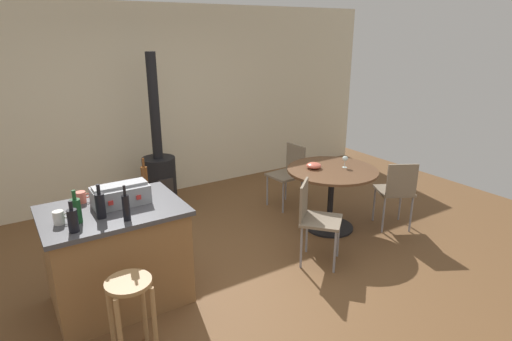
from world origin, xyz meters
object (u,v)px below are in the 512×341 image
Objects in this scene: kitchen_island at (118,255)px; toolbox at (121,195)px; cup_0 at (59,218)px; bottle_0 at (73,220)px; wood_stove at (160,173)px; bottle_1 at (126,207)px; dining_table at (332,183)px; folding_chair_far at (289,171)px; serving_bowl at (314,165)px; wooden_stool at (130,302)px; cup_1 at (81,197)px; bottle_2 at (76,210)px; bottle_3 at (144,178)px; wine_glass at (345,159)px; folding_chair_left at (315,216)px; bottle_4 at (100,205)px; folding_chair_near at (397,189)px.

kitchen_island is 0.55m from toolbox.
bottle_0 is at bearing -71.01° from cup_0.
bottle_1 is (-1.01, -2.09, 0.50)m from wood_stove.
toolbox reaches higher than dining_table.
folding_chair_far is 1.75m from wood_stove.
dining_table is 5.99× the size of serving_bowl.
cup_1 is (-0.08, 1.04, 0.48)m from wooden_stool.
bottle_3 is (0.69, 0.42, 0.02)m from bottle_2.
dining_table is 4.37× the size of bottle_0.
bottle_1 is 1.08× the size of bottle_2.
dining_table is at bearing 168.31° from wine_glass.
wine_glass is at bearing -45.41° from wood_stove.
bottle_1 reaches higher than wooden_stool.
bottle_1 reaches higher than kitchen_island.
bottle_1 is (-1.86, 0.11, 0.49)m from folding_chair_left.
bottle_4 reaches higher than cup_1.
cup_1 is (-2.79, -0.68, 0.45)m from folding_chair_far.
toolbox is 1.74× the size of bottle_2.
serving_bowl is (2.84, 0.32, -0.15)m from cup_0.
bottle_2 is at bearing -159.35° from folding_chair_far.
folding_chair_near is 3.58m from bottle_2.
folding_chair_far is at bearing 76.42° from serving_bowl.
dining_table is 2.30× the size of toolbox.
wooden_stool is 0.75× the size of folding_chair_near.
folding_chair_far is 3.13m from bottle_2.
cup_0 is (-1.48, -1.87, 0.44)m from wood_stove.
folding_chair_left reaches higher than wooden_stool.
cup_0 reaches higher than cup_1.
bottle_3 is 0.66m from bottle_4.
dining_table is 0.33m from wine_glass.
serving_bowl is (2.38, 0.54, -0.21)m from bottle_1.
folding_chair_far is 1.82× the size of toolbox.
dining_table is 0.79m from folding_chair_near.
bottle_3 reaches higher than wine_glass.
folding_chair_near is 3.52m from cup_1.
folding_chair_far is at bearing 20.65° from bottle_2.
folding_chair_left is 2.31m from bottle_0.
cup_1 is (0.16, 0.56, -0.05)m from bottle_0.
bottle_4 is (-2.71, -0.24, 0.42)m from dining_table.
bottle_3 is (0.39, 0.29, 0.57)m from kitchen_island.
folding_chair_near is 6.07× the size of wine_glass.
kitchen_island is 0.64m from bottle_1.
folding_chair_far is 3.16× the size of bottle_2.
wooden_stool is at bearing -104.30° from toolbox.
toolbox is 2.34m from serving_bowl.
serving_bowl is at bearing -48.57° from wood_stove.
kitchen_island is at bearing -174.31° from serving_bowl.
bottle_2 reaches higher than serving_bowl.
folding_chair_left is at bearing -14.39° from toolbox.
bottle_4 is at bearing -174.87° from dining_table.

